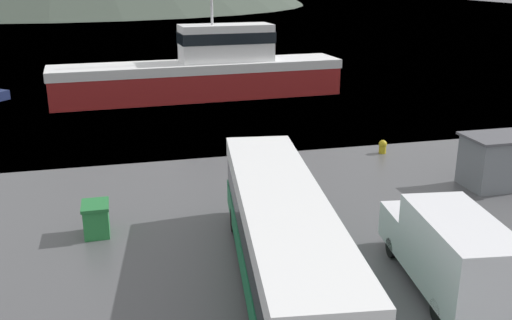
# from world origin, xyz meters

# --- Properties ---
(water_surface) EXTENTS (240.00, 240.00, 0.00)m
(water_surface) POSITION_xyz_m (0.00, 140.07, 0.00)
(water_surface) COLOR #475B6B
(water_surface) RESTS_ON ground
(tour_bus) EXTENTS (4.05, 12.82, 3.20)m
(tour_bus) POSITION_xyz_m (-0.88, 6.32, 1.81)
(tour_bus) COLOR #146B3D
(tour_bus) RESTS_ON ground
(delivery_van) EXTENTS (2.91, 6.56, 2.65)m
(delivery_van) POSITION_xyz_m (4.10, 5.02, 1.38)
(delivery_van) COLOR silver
(delivery_van) RESTS_ON ground
(fishing_boat) EXTENTS (22.87, 5.36, 12.23)m
(fishing_boat) POSITION_xyz_m (1.34, 35.49, 2.14)
(fishing_boat) COLOR maroon
(fishing_boat) RESTS_ON water_surface
(storage_bin) EXTENTS (1.00, 1.31, 1.26)m
(storage_bin) POSITION_xyz_m (-6.56, 11.77, 0.64)
(storage_bin) COLOR #287F3D
(storage_bin) RESTS_ON ground
(dock_kiosk) EXTENTS (2.99, 2.26, 2.44)m
(dock_kiosk) POSITION_xyz_m (11.25, 12.63, 1.23)
(dock_kiosk) COLOR slate
(dock_kiosk) RESTS_ON ground
(mooring_bollard) EXTENTS (0.45, 0.45, 0.75)m
(mooring_bollard) POSITION_xyz_m (8.52, 18.55, 0.40)
(mooring_bollard) COLOR #B29919
(mooring_bollard) RESTS_ON ground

